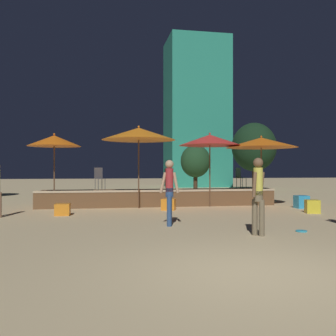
{
  "coord_description": "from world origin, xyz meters",
  "views": [
    {
      "loc": [
        -2.26,
        -5.12,
        1.51
      ],
      "look_at": [
        0.0,
        7.3,
        1.57
      ],
      "focal_mm": 40.0,
      "sensor_mm": 36.0,
      "label": 1
    }
  ],
  "objects_px": {
    "bistro_chair_0": "(168,176)",
    "frisbee_disc": "(301,231)",
    "patio_umbrella_3": "(261,143)",
    "cube_seat_3": "(63,209)",
    "patio_umbrella_0": "(54,141)",
    "patio_umbrella_2": "(139,134)",
    "cube_seat_1": "(312,206)",
    "background_tree_2": "(254,147)",
    "person_0": "(169,190)",
    "cube_seat_2": "(301,202)",
    "patio_umbrella_1": "(210,140)",
    "person_2": "(258,193)",
    "background_tree_1": "(195,161)",
    "cube_seat_0": "(168,204)",
    "bistro_chair_1": "(240,176)",
    "bistro_chair_2": "(99,176)"
  },
  "relations": [
    {
      "from": "cube_seat_1",
      "to": "frisbee_disc",
      "type": "height_order",
      "value": "cube_seat_1"
    },
    {
      "from": "bistro_chair_1",
      "to": "bistro_chair_2",
      "type": "bearing_deg",
      "value": 148.34
    },
    {
      "from": "patio_umbrella_0",
      "to": "cube_seat_0",
      "type": "height_order",
      "value": "patio_umbrella_0"
    },
    {
      "from": "cube_seat_1",
      "to": "background_tree_2",
      "type": "relative_size",
      "value": 0.11
    },
    {
      "from": "cube_seat_2",
      "to": "bistro_chair_0",
      "type": "relative_size",
      "value": 0.55
    },
    {
      "from": "cube_seat_1",
      "to": "bistro_chair_1",
      "type": "height_order",
      "value": "bistro_chair_1"
    },
    {
      "from": "bistro_chair_0",
      "to": "frisbee_disc",
      "type": "distance_m",
      "value": 8.42
    },
    {
      "from": "patio_umbrella_2",
      "to": "person_0",
      "type": "height_order",
      "value": "patio_umbrella_2"
    },
    {
      "from": "cube_seat_0",
      "to": "patio_umbrella_0",
      "type": "bearing_deg",
      "value": 164.0
    },
    {
      "from": "person_0",
      "to": "frisbee_disc",
      "type": "distance_m",
      "value": 3.48
    },
    {
      "from": "cube_seat_3",
      "to": "bistro_chair_1",
      "type": "xyz_separation_m",
      "value": [
        7.35,
        3.0,
        1.05
      ]
    },
    {
      "from": "cube_seat_0",
      "to": "cube_seat_1",
      "type": "relative_size",
      "value": 1.13
    },
    {
      "from": "patio_umbrella_1",
      "to": "bistro_chair_1",
      "type": "bearing_deg",
      "value": 32.61
    },
    {
      "from": "bistro_chair_1",
      "to": "frisbee_disc",
      "type": "bearing_deg",
      "value": -133.6
    },
    {
      "from": "patio_umbrella_2",
      "to": "background_tree_2",
      "type": "bearing_deg",
      "value": 49.58
    },
    {
      "from": "patio_umbrella_3",
      "to": "cube_seat_3",
      "type": "bearing_deg",
      "value": -166.9
    },
    {
      "from": "patio_umbrella_0",
      "to": "patio_umbrella_1",
      "type": "height_order",
      "value": "patio_umbrella_1"
    },
    {
      "from": "patio_umbrella_2",
      "to": "patio_umbrella_3",
      "type": "relative_size",
      "value": 1.1
    },
    {
      "from": "patio_umbrella_0",
      "to": "patio_umbrella_2",
      "type": "bearing_deg",
      "value": -6.77
    },
    {
      "from": "background_tree_2",
      "to": "patio_umbrella_0",
      "type": "bearing_deg",
      "value": -139.6
    },
    {
      "from": "bistro_chair_0",
      "to": "patio_umbrella_0",
      "type": "bearing_deg",
      "value": -127.02
    },
    {
      "from": "background_tree_2",
      "to": "person_0",
      "type": "bearing_deg",
      "value": -120.1
    },
    {
      "from": "patio_umbrella_3",
      "to": "person_2",
      "type": "bearing_deg",
      "value": -114.89
    },
    {
      "from": "cube_seat_1",
      "to": "background_tree_1",
      "type": "height_order",
      "value": "background_tree_1"
    },
    {
      "from": "bistro_chair_1",
      "to": "cube_seat_3",
      "type": "bearing_deg",
      "value": 168.58
    },
    {
      "from": "person_2",
      "to": "background_tree_2",
      "type": "height_order",
      "value": "background_tree_2"
    },
    {
      "from": "patio_umbrella_0",
      "to": "bistro_chair_1",
      "type": "bearing_deg",
      "value": 5.78
    },
    {
      "from": "background_tree_2",
      "to": "cube_seat_1",
      "type": "bearing_deg",
      "value": -105.55
    },
    {
      "from": "cube_seat_2",
      "to": "bistro_chair_1",
      "type": "relative_size",
      "value": 0.55
    },
    {
      "from": "person_2",
      "to": "background_tree_1",
      "type": "distance_m",
      "value": 16.75
    },
    {
      "from": "patio_umbrella_0",
      "to": "person_0",
      "type": "relative_size",
      "value": 1.65
    },
    {
      "from": "cube_seat_0",
      "to": "cube_seat_2",
      "type": "xyz_separation_m",
      "value": [
        5.27,
        -0.29,
        0.04
      ]
    },
    {
      "from": "cube_seat_2",
      "to": "cube_seat_0",
      "type": "bearing_deg",
      "value": 176.82
    },
    {
      "from": "patio_umbrella_2",
      "to": "bistro_chair_0",
      "type": "xyz_separation_m",
      "value": [
        1.49,
        1.85,
        -1.67
      ]
    },
    {
      "from": "bistro_chair_0",
      "to": "background_tree_1",
      "type": "distance_m",
      "value": 8.75
    },
    {
      "from": "cube_seat_0",
      "to": "frisbee_disc",
      "type": "relative_size",
      "value": 2.37
    },
    {
      "from": "patio_umbrella_1",
      "to": "background_tree_1",
      "type": "height_order",
      "value": "background_tree_1"
    },
    {
      "from": "cube_seat_1",
      "to": "cube_seat_2",
      "type": "height_order",
      "value": "cube_seat_2"
    },
    {
      "from": "patio_umbrella_1",
      "to": "background_tree_2",
      "type": "xyz_separation_m",
      "value": [
        6.8,
        11.33,
        0.47
      ]
    },
    {
      "from": "cube_seat_2",
      "to": "frisbee_disc",
      "type": "distance_m",
      "value": 5.95
    },
    {
      "from": "cube_seat_1",
      "to": "background_tree_1",
      "type": "relative_size",
      "value": 0.17
    },
    {
      "from": "bistro_chair_0",
      "to": "bistro_chair_2",
      "type": "xyz_separation_m",
      "value": [
        -3.02,
        -0.88,
        0.0
      ]
    },
    {
      "from": "frisbee_disc",
      "to": "background_tree_2",
      "type": "bearing_deg",
      "value": 70.12
    },
    {
      "from": "cube_seat_0",
      "to": "bistro_chair_2",
      "type": "distance_m",
      "value": 3.31
    },
    {
      "from": "patio_umbrella_2",
      "to": "cube_seat_0",
      "type": "height_order",
      "value": "patio_umbrella_2"
    },
    {
      "from": "cube_seat_2",
      "to": "person_2",
      "type": "height_order",
      "value": "person_2"
    },
    {
      "from": "patio_umbrella_0",
      "to": "background_tree_1",
      "type": "distance_m",
      "value": 12.5
    },
    {
      "from": "patio_umbrella_3",
      "to": "person_2",
      "type": "height_order",
      "value": "patio_umbrella_3"
    },
    {
      "from": "bistro_chair_0",
      "to": "cube_seat_1",
      "type": "bearing_deg",
      "value": -11.09
    },
    {
      "from": "patio_umbrella_0",
      "to": "cube_seat_3",
      "type": "distance_m",
      "value": 3.33
    }
  ]
}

